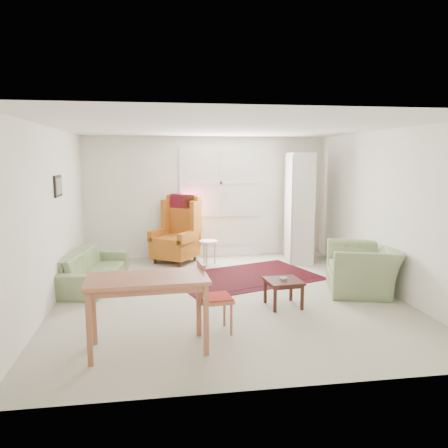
{
  "coord_description": "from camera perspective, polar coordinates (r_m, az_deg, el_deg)",
  "views": [
    {
      "loc": [
        -1.01,
        -6.32,
        2.07
      ],
      "look_at": [
        0.0,
        0.3,
        1.05
      ],
      "focal_mm": 35.0,
      "sensor_mm": 36.0,
      "label": 1
    }
  ],
  "objects": [
    {
      "name": "room",
      "position": [
        6.66,
        0.28,
        1.64
      ],
      "size": [
        5.04,
        5.54,
        2.51
      ],
      "color": "#B9B39E",
      "rests_on": "ground"
    },
    {
      "name": "rug",
      "position": [
        7.68,
        2.73,
        -6.89
      ],
      "size": [
        2.87,
        2.32,
        0.02
      ],
      "primitive_type": null,
      "rotation": [
        0.0,
        0.0,
        0.33
      ],
      "color": "black",
      "rests_on": "ground"
    },
    {
      "name": "sofa",
      "position": [
        7.51,
        -16.84,
        -4.71
      ],
      "size": [
        1.06,
        1.99,
        0.76
      ],
      "primitive_type": "imported",
      "rotation": [
        0.0,
        0.0,
        1.39
      ],
      "color": "#798C5D",
      "rests_on": "ground"
    },
    {
      "name": "armchair",
      "position": [
        7.11,
        17.62,
        -5.03
      ],
      "size": [
        1.26,
        1.36,
        0.88
      ],
      "primitive_type": "imported",
      "rotation": [
        0.0,
        0.0,
        -1.86
      ],
      "color": "#798C5D",
      "rests_on": "ground"
    },
    {
      "name": "wingback_chair",
      "position": [
        8.67,
        -6.46,
        -0.66
      ],
      "size": [
        1.11,
        1.12,
        1.35
      ],
      "primitive_type": null,
      "rotation": [
        0.0,
        0.0,
        -0.62
      ],
      "color": "#B2611B",
      "rests_on": "ground"
    },
    {
      "name": "coffee_table",
      "position": [
        6.24,
        7.75,
        -8.92
      ],
      "size": [
        0.51,
        0.51,
        0.39
      ],
      "primitive_type": null,
      "rotation": [
        0.0,
        0.0,
        0.09
      ],
      "color": "#3C1912",
      "rests_on": "ground"
    },
    {
      "name": "stool",
      "position": [
        8.52,
        -2.04,
        -3.74
      ],
      "size": [
        0.4,
        0.4,
        0.48
      ],
      "primitive_type": null,
      "rotation": [
        0.0,
        0.0,
        0.11
      ],
      "color": "white",
      "rests_on": "ground"
    },
    {
      "name": "cabinet",
      "position": [
        8.88,
        9.84,
        2.15
      ],
      "size": [
        0.56,
        0.92,
        2.16
      ],
      "primitive_type": null,
      "rotation": [
        0.0,
        0.0,
        -0.13
      ],
      "color": "white",
      "rests_on": "ground"
    },
    {
      "name": "desk",
      "position": [
        4.87,
        -9.87,
        -11.45
      ],
      "size": [
        1.32,
        0.71,
        0.81
      ],
      "primitive_type": null,
      "rotation": [
        0.0,
        0.0,
        0.05
      ],
      "color": "#AF6546",
      "rests_on": "ground"
    },
    {
      "name": "desk_chair",
      "position": [
        5.25,
        -1.14,
        -9.5
      ],
      "size": [
        0.42,
        0.42,
        0.87
      ],
      "primitive_type": null,
      "rotation": [
        0.0,
        0.0,
        1.68
      ],
      "color": "#AF6546",
      "rests_on": "ground"
    }
  ]
}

